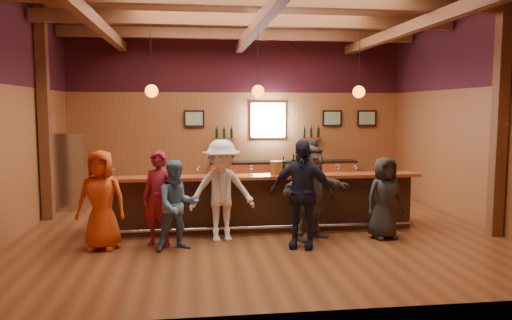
# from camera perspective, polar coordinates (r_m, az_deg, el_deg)

# --- Properties ---
(room) EXTENTS (9.04, 9.00, 4.52)m
(room) POSITION_cam_1_polar(r_m,az_deg,el_deg) (9.71, 0.19, 10.85)
(room) COLOR brown
(room) RESTS_ON ground
(bar_counter) EXTENTS (6.30, 1.07, 1.11)m
(bar_counter) POSITION_cam_1_polar(r_m,az_deg,el_deg) (9.94, 0.21, -4.84)
(bar_counter) COLOR black
(bar_counter) RESTS_ON ground
(back_bar_cabinet) EXTENTS (4.00, 0.52, 0.95)m
(back_bar_cabinet) POSITION_cam_1_polar(r_m,az_deg,el_deg) (13.62, 3.16, -2.10)
(back_bar_cabinet) COLOR maroon
(back_bar_cabinet) RESTS_ON ground
(window) EXTENTS (0.95, 0.09, 0.95)m
(window) POSITION_cam_1_polar(r_m,az_deg,el_deg) (13.64, 1.37, 4.56)
(window) COLOR silver
(window) RESTS_ON room
(framed_pictures) EXTENTS (5.35, 0.05, 0.45)m
(framed_pictures) POSITION_cam_1_polar(r_m,az_deg,el_deg) (13.79, 4.95, 4.76)
(framed_pictures) COLOR black
(framed_pictures) RESTS_ON room
(wine_shelves) EXTENTS (3.00, 0.18, 0.30)m
(wine_shelves) POSITION_cam_1_polar(r_m,az_deg,el_deg) (13.59, 1.41, 2.74)
(wine_shelves) COLOR maroon
(wine_shelves) RESTS_ON room
(pendant_lights) EXTENTS (4.24, 0.24, 1.37)m
(pendant_lights) POSITION_cam_1_polar(r_m,az_deg,el_deg) (9.62, 0.23, 7.88)
(pendant_lights) COLOR black
(pendant_lights) RESTS_ON room
(stainless_fridge) EXTENTS (0.70, 0.70, 1.80)m
(stainless_fridge) POSITION_cam_1_polar(r_m,az_deg,el_deg) (12.54, -20.35, -1.21)
(stainless_fridge) COLOR silver
(stainless_fridge) RESTS_ON ground
(customer_orange) EXTENTS (0.89, 0.64, 1.69)m
(customer_orange) POSITION_cam_1_polar(r_m,az_deg,el_deg) (8.82, -17.28, -4.38)
(customer_orange) COLOR #C54112
(customer_orange) RESTS_ON ground
(customer_redvest) EXTENTS (0.71, 0.60, 1.66)m
(customer_redvest) POSITION_cam_1_polar(r_m,az_deg,el_deg) (8.79, -11.04, -4.36)
(customer_redvest) COLOR maroon
(customer_redvest) RESTS_ON ground
(customer_denim) EXTENTS (0.87, 0.76, 1.52)m
(customer_denim) POSITION_cam_1_polar(r_m,az_deg,el_deg) (8.50, -8.97, -5.13)
(customer_denim) COLOR #537AA7
(customer_denim) RESTS_ON ground
(customer_white) EXTENTS (1.24, 0.80, 1.82)m
(customer_white) POSITION_cam_1_polar(r_m,az_deg,el_deg) (8.97, -3.93, -3.51)
(customer_white) COLOR white
(customer_white) RESTS_ON ground
(customer_navy) EXTENTS (1.18, 0.82, 1.86)m
(customer_navy) POSITION_cam_1_polar(r_m,az_deg,el_deg) (8.55, 5.20, -3.88)
(customer_navy) COLOR #1A1D35
(customer_navy) RESTS_ON ground
(customer_brown) EXTENTS (1.65, 1.25, 1.73)m
(customer_brown) POSITION_cam_1_polar(r_m,az_deg,el_deg) (9.12, 6.38, -3.67)
(customer_brown) COLOR #524842
(customer_brown) RESTS_ON ground
(customer_dark) EXTENTS (0.81, 0.60, 1.50)m
(customer_dark) POSITION_cam_1_polar(r_m,az_deg,el_deg) (9.42, 14.48, -4.22)
(customer_dark) COLOR black
(customer_dark) RESTS_ON ground
(bartender) EXTENTS (0.74, 0.63, 1.72)m
(bartender) POSITION_cam_1_polar(r_m,az_deg,el_deg) (10.93, 6.18, -2.10)
(bartender) COLOR black
(bartender) RESTS_ON ground
(ice_bucket) EXTENTS (0.24, 0.24, 0.26)m
(ice_bucket) POSITION_cam_1_polar(r_m,az_deg,el_deg) (9.59, 2.34, -0.90)
(ice_bucket) COLOR brown
(ice_bucket) RESTS_ON bar_counter
(bottle_a) EXTENTS (0.08, 0.08, 0.36)m
(bottle_a) POSITION_cam_1_polar(r_m,az_deg,el_deg) (9.64, 3.16, -0.81)
(bottle_a) COLOR black
(bottle_a) RESTS_ON bar_counter
(bottle_b) EXTENTS (0.08, 0.08, 0.38)m
(bottle_b) POSITION_cam_1_polar(r_m,az_deg,el_deg) (9.73, 4.31, -0.70)
(bottle_b) COLOR black
(bottle_b) RESTS_ON bar_counter
(glass_a) EXTENTS (0.08, 0.08, 0.17)m
(glass_a) POSITION_cam_1_polar(r_m,az_deg,el_deg) (9.56, -15.98, -1.19)
(glass_a) COLOR silver
(glass_a) RESTS_ON bar_counter
(glass_b) EXTENTS (0.07, 0.07, 0.17)m
(glass_b) POSITION_cam_1_polar(r_m,az_deg,el_deg) (9.41, -11.27, -1.20)
(glass_b) COLOR silver
(glass_b) RESTS_ON bar_counter
(glass_c) EXTENTS (0.08, 0.08, 0.17)m
(glass_c) POSITION_cam_1_polar(r_m,az_deg,el_deg) (9.52, -9.91, -1.08)
(glass_c) COLOR silver
(glass_c) RESTS_ON bar_counter
(glass_d) EXTENTS (0.08, 0.08, 0.19)m
(glass_d) POSITION_cam_1_polar(r_m,az_deg,el_deg) (9.39, -6.59, -1.05)
(glass_d) COLOR silver
(glass_d) RESTS_ON bar_counter
(glass_e) EXTENTS (0.09, 0.09, 0.20)m
(glass_e) POSITION_cam_1_polar(r_m,az_deg,el_deg) (9.45, -0.51, -0.93)
(glass_e) COLOR silver
(glass_e) RESTS_ON bar_counter
(glass_f) EXTENTS (0.09, 0.09, 0.20)m
(glass_f) POSITION_cam_1_polar(r_m,az_deg,el_deg) (9.67, 6.11, -0.82)
(glass_f) COLOR silver
(glass_f) RESTS_ON bar_counter
(glass_g) EXTENTS (0.08, 0.08, 0.19)m
(glass_g) POSITION_cam_1_polar(r_m,az_deg,el_deg) (9.84, 9.37, -0.78)
(glass_g) COLOR silver
(glass_g) RESTS_ON bar_counter
(glass_h) EXTENTS (0.07, 0.07, 0.17)m
(glass_h) POSITION_cam_1_polar(r_m,az_deg,el_deg) (9.90, 11.27, -0.86)
(glass_h) COLOR silver
(glass_h) RESTS_ON bar_counter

